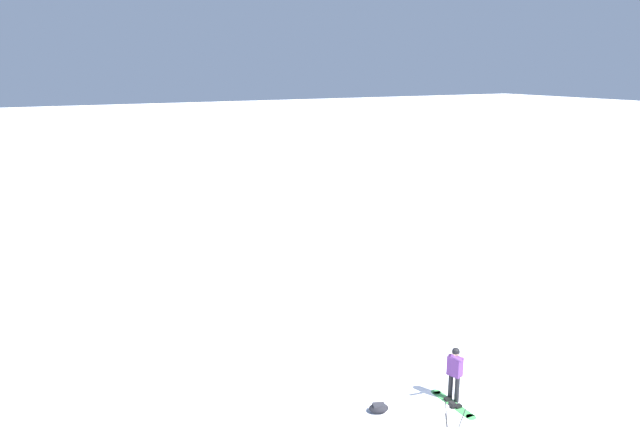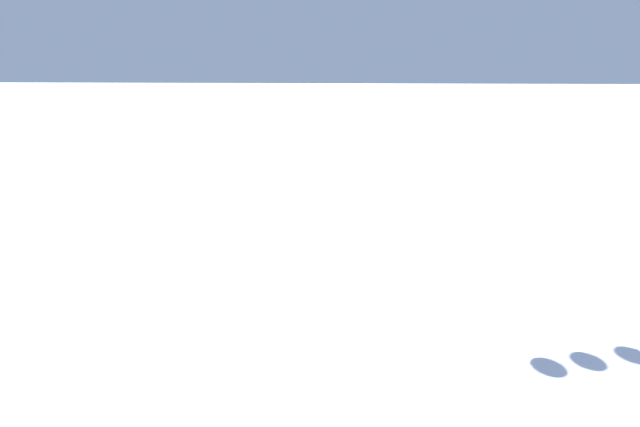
{
  "view_description": "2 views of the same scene",
  "coord_description": "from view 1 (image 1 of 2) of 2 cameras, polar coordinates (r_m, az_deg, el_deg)",
  "views": [
    {
      "loc": [
        -10.25,
        -11.67,
        9.51
      ],
      "look_at": [
        -4.73,
        -1.29,
        6.64
      ],
      "focal_mm": 33.91,
      "sensor_mm": 36.0,
      "label": 1
    },
    {
      "loc": [
        3.91,
        -0.7,
        7.75
      ],
      "look_at": [
        -4.18,
        -1.12,
        5.8
      ],
      "focal_mm": 39.05,
      "sensor_mm": 36.0,
      "label": 2
    }
  ],
  "objects": [
    {
      "name": "ground_plane",
      "position": [
        18.22,
        11.9,
        -18.06
      ],
      "size": [
        300.0,
        300.0,
        0.0
      ],
      "primitive_type": "plane",
      "color": "white"
    },
    {
      "name": "snowboarder",
      "position": [
        18.4,
        12.59,
        -14.11
      ],
      "size": [
        0.63,
        0.6,
        1.7
      ],
      "color": "black",
      "rests_on": "ground_plane"
    },
    {
      "name": "snowboard",
      "position": [
        18.69,
        12.42,
        -17.11
      ],
      "size": [
        0.3,
        1.8,
        0.1
      ],
      "color": "#3F994C",
      "rests_on": "ground_plane"
    },
    {
      "name": "gear_bag_large",
      "position": [
        17.97,
        5.56,
        -17.79
      ],
      "size": [
        0.66,
        0.56,
        0.25
      ],
      "color": "black",
      "rests_on": "ground_plane"
    },
    {
      "name": "camera_tripod",
      "position": [
        16.22,
        12.3,
        -18.24
      ],
      "size": [
        0.6,
        0.55,
        1.41
      ],
      "color": "#262628",
      "rests_on": "ground_plane"
    }
  ]
}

